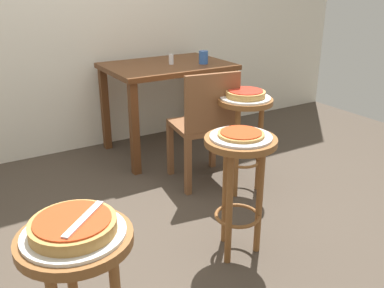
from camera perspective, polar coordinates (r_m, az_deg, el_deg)
The scene contains 15 objects.
ground_plane at distance 2.60m, azimuth -4.60°, elevation -12.08°, with size 6.00×6.00×0.00m, color #42382D.
stool_foreground at distance 1.52m, azimuth -14.87°, elevation -17.38°, with size 0.37×0.37×0.68m.
serving_plate_foreground at distance 1.41m, azimuth -15.59°, elevation -11.49°, with size 0.33×0.33×0.01m, color white.
pizza_foreground at distance 1.40m, azimuth -15.71°, elevation -10.52°, with size 0.27×0.27×0.05m.
stool_middle at distance 2.23m, azimuth 6.39°, elevation -3.51°, with size 0.37×0.37×0.68m.
serving_plate_middle at distance 2.16m, azimuth 6.59°, elevation 0.97°, with size 0.32×0.32×0.01m, color silver.
pizza_middle at distance 2.15m, azimuth 6.61°, elevation 1.37°, with size 0.24×0.24×0.02m.
stool_leftside at distance 2.93m, azimuth 7.03°, elevation 2.69°, with size 0.37×0.37×0.68m.
serving_plate_leftside at distance 2.87m, azimuth 7.20°, elevation 6.20°, with size 0.34×0.34×0.01m, color white.
pizza_leftside at distance 2.87m, azimuth 7.23°, elevation 6.74°, with size 0.26×0.26×0.05m.
dining_table at distance 3.61m, azimuth -3.35°, elevation 8.84°, with size 1.01×0.73×0.77m.
cup_near_edge at distance 3.58m, azimuth 1.56°, elevation 11.58°, with size 0.08×0.08×0.11m, color #3360B2.
condiment_shaker at distance 3.56m, azimuth -2.82°, elevation 11.33°, with size 0.04×0.04×0.08m, color white.
wooden_chair at distance 3.01m, azimuth 1.79°, elevation 2.73°, with size 0.45×0.45×0.85m.
pizza_server_knife at distance 1.38m, azimuth -14.37°, elevation -9.68°, with size 0.22×0.02×0.01m, color silver.
Camera 1 is at (-0.94, -1.95, 1.44)m, focal length 39.63 mm.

